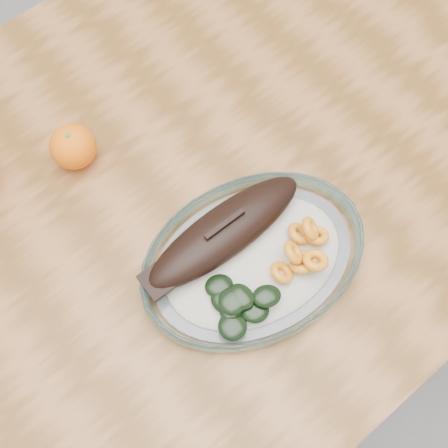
% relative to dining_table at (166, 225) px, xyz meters
% --- Properties ---
extents(ground, '(3.00, 3.00, 0.00)m').
position_rel_dining_table_xyz_m(ground, '(0.00, 0.00, -0.65)').
color(ground, slate).
rests_on(ground, ground).
extents(dining_table, '(1.20, 0.80, 0.75)m').
position_rel_dining_table_xyz_m(dining_table, '(0.00, 0.00, 0.00)').
color(dining_table, brown).
rests_on(dining_table, ground).
extents(plated_meal, '(0.64, 0.64, 0.08)m').
position_rel_dining_table_xyz_m(plated_meal, '(0.04, -0.15, 0.12)').
color(plated_meal, white).
rests_on(plated_meal, dining_table).
extents(orange_right, '(0.06, 0.06, 0.06)m').
position_rel_dining_table_xyz_m(orange_right, '(-0.05, 0.12, 0.13)').
color(orange_right, '#FF4405').
rests_on(orange_right, dining_table).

